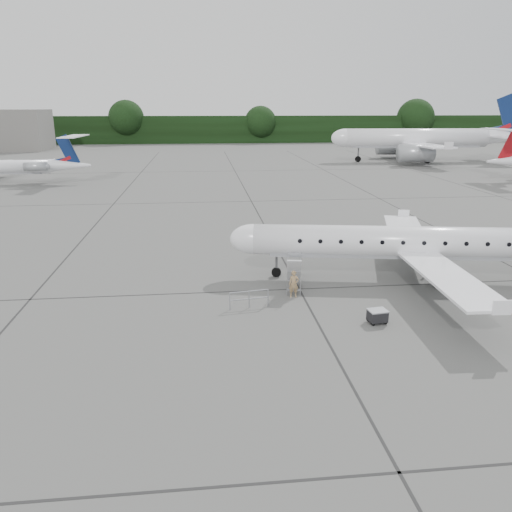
{
  "coord_description": "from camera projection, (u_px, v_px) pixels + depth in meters",
  "views": [
    {
      "loc": [
        -11.14,
        -25.78,
        10.86
      ],
      "look_at": [
        -8.07,
        2.42,
        2.3
      ],
      "focal_mm": 35.0,
      "sensor_mm": 36.0,
      "label": 1
    }
  ],
  "objects": [
    {
      "name": "safety_railing",
      "position": [
        249.0,
        300.0,
        27.79
      ],
      "size": [
        2.19,
        0.4,
        1.0
      ],
      "primitive_type": null,
      "rotation": [
        0.0,
        0.0,
        0.15
      ],
      "color": "#989BA1",
      "rests_on": "ground"
    },
    {
      "name": "passenger",
      "position": [
        294.0,
        284.0,
        29.31
      ],
      "size": [
        0.63,
        0.45,
        1.62
      ],
      "primitive_type": "imported",
      "rotation": [
        0.0,
        0.0,
        -0.11
      ],
      "color": "#9C7E55",
      "rests_on": "ground"
    },
    {
      "name": "bg_narrowbody",
      "position": [
        417.0,
        129.0,
        99.24
      ],
      "size": [
        38.06,
        28.62,
        13.04
      ],
      "primitive_type": null,
      "rotation": [
        0.0,
        0.0,
        -0.07
      ],
      "color": "white",
      "rests_on": "ground"
    },
    {
      "name": "treeline",
      "position": [
        237.0,
        129.0,
        151.4
      ],
      "size": [
        260.0,
        4.0,
        8.0
      ],
      "primitive_type": "cube",
      "color": "black",
      "rests_on": "ground"
    },
    {
      "name": "baggage_cart",
      "position": [
        377.0,
        316.0,
        25.89
      ],
      "size": [
        1.0,
        0.85,
        0.78
      ],
      "primitive_type": null,
      "rotation": [
        0.0,
        0.0,
        0.14
      ],
      "color": "black",
      "rests_on": "ground"
    },
    {
      "name": "airstair",
      "position": [
        294.0,
        272.0,
        30.52
      ],
      "size": [
        1.25,
        2.51,
        2.22
      ],
      "primitive_type": null,
      "rotation": [
        0.0,
        0.0,
        -0.17
      ],
      "color": "white",
      "rests_on": "ground"
    },
    {
      "name": "ground",
      "position": [
        399.0,
        302.0,
        28.82
      ],
      "size": [
        320.0,
        320.0,
        0.0
      ],
      "primitive_type": "plane",
      "color": "#595957",
      "rests_on": "ground"
    },
    {
      "name": "main_regional_jet",
      "position": [
        424.0,
        227.0,
        31.44
      ],
      "size": [
        30.59,
        24.31,
        7.07
      ],
      "primitive_type": null,
      "rotation": [
        0.0,
        0.0,
        -0.17
      ],
      "color": "white",
      "rests_on": "ground"
    }
  ]
}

